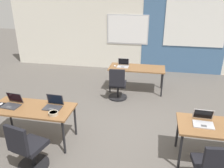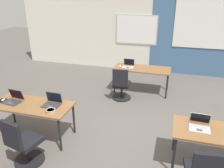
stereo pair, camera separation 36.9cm
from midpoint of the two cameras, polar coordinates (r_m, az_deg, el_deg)
name	(u,v)px [view 1 (the left image)]	position (r m, az deg, el deg)	size (l,w,h in m)	color
ground_plane	(126,131)	(4.92, 1.35, -11.94)	(24.00, 24.00, 0.00)	#56514C
back_wall_assembly	(144,32)	(8.33, 6.81, 12.94)	(10.00, 0.27, 2.80)	silver
desk_near_left	(32,110)	(4.68, -21.67, -6.20)	(1.60, 0.70, 0.72)	brown
desk_far_center	(137,69)	(6.59, 4.69, 3.68)	(1.60, 0.70, 0.72)	brown
laptop_near_left_end	(12,103)	(4.86, -25.90, -4.40)	(0.36, 0.32, 0.23)	#333338
mousepad_near_left_end	(1,105)	(5.00, -28.09, -4.70)	(0.22, 0.19, 0.00)	black
mouse_near_left_end	(1,104)	(4.99, -28.13, -4.51)	(0.07, 0.11, 0.03)	silver
laptop_far_left	(123,65)	(6.61, 1.21, 4.83)	(0.33, 0.29, 0.23)	#B7B7BC
mouse_far_left	(115,66)	(6.62, -0.89, 4.56)	(0.07, 0.11, 0.03)	silver
chair_far_left	(118,86)	(6.12, -0.29, -0.62)	(0.52, 0.55, 0.92)	black
laptop_near_left_inner	(53,105)	(4.50, -16.86, -5.10)	(0.34, 0.28, 0.24)	#333338
chair_near_left_inner	(28,150)	(4.14, -22.96, -15.18)	(0.53, 0.58, 0.92)	black
laptop_near_right_inner	(203,121)	(4.05, 19.62, -8.83)	(0.34, 0.32, 0.23)	#B7B7BC
snack_bowl	(53,113)	(4.25, -17.01, -7.10)	(0.18, 0.18, 0.06)	tan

